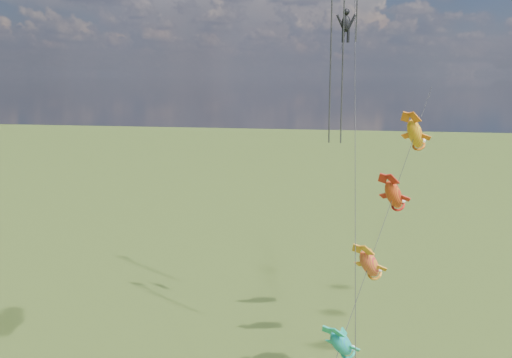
# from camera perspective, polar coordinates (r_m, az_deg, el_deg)

# --- Properties ---
(fish_windsock_rig) EXTENTS (6.36, 14.74, 15.50)m
(fish_windsock_rig) POSITION_cam_1_polar(r_m,az_deg,el_deg) (28.96, 12.45, -4.91)
(fish_windsock_rig) COLOR brown
(fish_windsock_rig) RESTS_ON ground
(parafoil_rig) EXTENTS (2.30, 17.46, 27.07)m
(parafoil_rig) POSITION_cam_1_polar(r_m,az_deg,el_deg) (30.38, 9.06, 16.05)
(parafoil_rig) COLOR brown
(parafoil_rig) RESTS_ON ground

